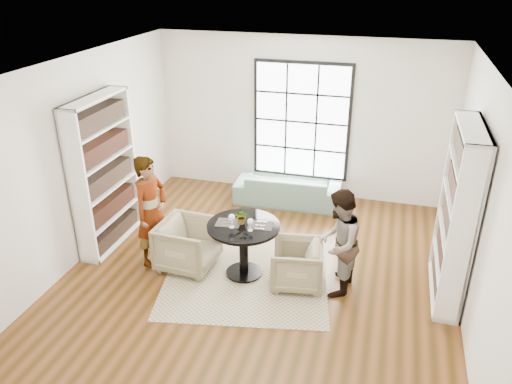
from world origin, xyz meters
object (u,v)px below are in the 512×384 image
(sofa, at_px, (288,189))
(wine_glass_left, at_px, (232,218))
(armchair_right, at_px, (297,264))
(wine_glass_right, at_px, (250,222))
(pedestal_table, at_px, (244,239))
(person_left, at_px, (151,211))
(flower_centerpiece, at_px, (242,217))
(person_right, at_px, (338,243))
(armchair_left, at_px, (188,245))

(sofa, height_order, wine_glass_left, wine_glass_left)
(armchair_right, xyz_separation_m, wine_glass_right, (-0.65, -0.09, 0.63))
(pedestal_table, xyz_separation_m, wine_glass_right, (0.14, -0.13, 0.36))
(person_left, distance_m, flower_centerpiece, 1.37)
(flower_centerpiece, bearing_deg, pedestal_table, -47.01)
(flower_centerpiece, bearing_deg, person_right, -2.84)
(sofa, xyz_separation_m, wine_glass_left, (-0.24, -2.59, 0.68))
(person_right, bearing_deg, flower_centerpiece, -86.76)
(wine_glass_right, bearing_deg, flower_centerpiece, 136.10)
(pedestal_table, relative_size, person_right, 0.68)
(pedestal_table, xyz_separation_m, sofa, (0.11, 2.48, -0.31))
(person_left, distance_m, person_right, 2.74)
(sofa, distance_m, flower_centerpiece, 2.53)
(armchair_left, bearing_deg, wine_glass_left, -93.69)
(sofa, height_order, person_right, person_right)
(armchair_right, bearing_deg, wine_glass_left, -93.73)
(pedestal_table, distance_m, wine_glass_right, 0.40)
(sofa, bearing_deg, armchair_right, 102.21)
(sofa, xyz_separation_m, wine_glass_right, (0.03, -2.61, 0.67))
(person_left, bearing_deg, armchair_left, -76.14)
(sofa, relative_size, person_left, 1.15)
(wine_glass_right, height_order, flower_centerpiece, flower_centerpiece)
(armchair_right, xyz_separation_m, person_left, (-2.19, 0.01, 0.53))
(sofa, relative_size, person_right, 1.29)
(armchair_left, distance_m, wine_glass_right, 1.15)
(pedestal_table, bearing_deg, wine_glass_left, -140.30)
(armchair_right, bearing_deg, person_right, 81.31)
(flower_centerpiece, bearing_deg, armchair_left, -175.95)
(person_right, distance_m, flower_centerpiece, 1.38)
(flower_centerpiece, bearing_deg, sofa, 86.71)
(sofa, relative_size, armchair_right, 2.75)
(sofa, relative_size, armchair_left, 2.40)
(armchair_left, xyz_separation_m, wine_glass_left, (0.72, -0.09, 0.60))
(pedestal_table, height_order, sofa, pedestal_table)
(person_left, bearing_deg, flower_centerpiece, -73.71)
(flower_centerpiece, bearing_deg, armchair_right, -4.76)
(wine_glass_left, bearing_deg, wine_glass_right, -3.26)
(person_left, bearing_deg, person_right, -76.34)
(pedestal_table, distance_m, wine_glass_left, 0.41)
(pedestal_table, bearing_deg, flower_centerpiece, 132.99)
(armchair_left, bearing_deg, person_right, -86.88)
(pedestal_table, relative_size, flower_centerpiece, 4.81)
(sofa, bearing_deg, pedestal_table, 84.70)
(wine_glass_right, bearing_deg, person_left, 176.12)
(armchair_left, bearing_deg, wine_glass_right, -92.65)
(person_right, relative_size, wine_glass_right, 8.35)
(sofa, height_order, person_left, person_left)
(sofa, height_order, flower_centerpiece, flower_centerpiece)
(armchair_right, bearing_deg, person_left, -98.94)
(pedestal_table, bearing_deg, person_left, -179.08)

